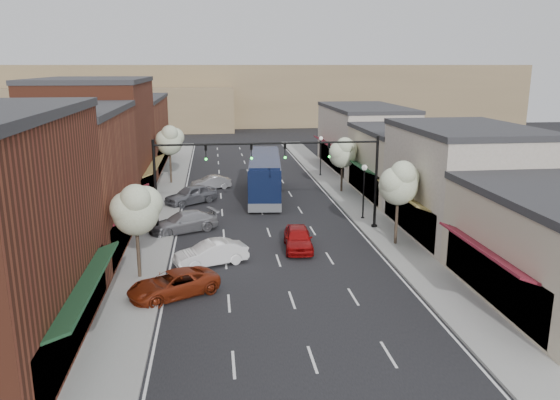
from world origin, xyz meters
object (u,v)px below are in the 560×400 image
object	(u,v)px
tree_right_far	(343,152)
red_hatchback	(298,238)
signal_mast_left	(189,173)
lamp_post_far	(321,149)
tree_right_near	(399,182)
parked_car_c	(184,222)
tree_left_near	(136,208)
coach_bus	(265,176)
lamp_post_near	(364,183)
signal_mast_right	(345,169)
tree_left_far	(170,140)
parked_car_e	(211,182)
parked_car_a	(173,284)
parked_car_d	(191,195)
parked_car_b	(211,253)

from	to	relation	value
tree_right_far	red_hatchback	distance (m)	17.59
signal_mast_left	lamp_post_far	bearing A→B (deg)	56.14
tree_right_near	parked_car_c	bearing A→B (deg)	161.03
tree_left_near	red_hatchback	world-z (taller)	tree_left_near
lamp_post_far	coach_bus	distance (m)	11.35
lamp_post_near	signal_mast_left	bearing A→B (deg)	-169.44
signal_mast_right	lamp_post_near	world-z (taller)	signal_mast_right
tree_left_far	lamp_post_far	bearing A→B (deg)	7.30
tree_right_near	tree_left_near	distance (m)	17.08
tree_left_near	tree_left_far	xyz separation A→B (m)	(-0.00, 26.00, 0.38)
signal_mast_left	tree_right_far	distance (m)	18.39
tree_right_far	tree_left_far	world-z (taller)	tree_left_far
lamp_post_near	lamp_post_far	bearing A→B (deg)	90.00
tree_right_near	parked_car_e	size ratio (longest dim) A/B	1.52
parked_car_a	parked_car_d	distance (m)	20.04
parked_car_d	parked_car_e	world-z (taller)	parked_car_d
lamp_post_far	parked_car_d	size ratio (longest dim) A/B	0.91
coach_bus	parked_car_d	world-z (taller)	coach_bus
signal_mast_right	parked_car_c	distance (m)	12.48
tree_left_far	red_hatchback	size ratio (longest dim) A/B	1.36
tree_left_near	parked_car_b	size ratio (longest dim) A/B	1.27
coach_bus	parked_car_a	xyz separation A→B (m)	(-7.00, -21.83, -1.34)
parked_car_a	tree_left_far	bearing A→B (deg)	156.37
tree_right_far	parked_car_e	bearing A→B (deg)	165.52
lamp_post_near	parked_car_b	world-z (taller)	lamp_post_near
tree_right_near	parked_car_a	size ratio (longest dim) A/B	1.22
tree_right_far	parked_car_e	distance (m)	13.38
tree_right_near	red_hatchback	distance (m)	7.71
lamp_post_near	parked_car_d	xyz separation A→B (m)	(-13.75, 6.84, -2.18)
red_hatchback	parked_car_e	world-z (taller)	red_hatchback
coach_bus	red_hatchback	size ratio (longest dim) A/B	2.86
lamp_post_near	tree_right_near	bearing A→B (deg)	-85.23
signal_mast_left	parked_car_d	size ratio (longest dim) A/B	1.69
signal_mast_right	coach_bus	world-z (taller)	signal_mast_right
tree_left_near	parked_car_d	distance (m)	17.87
signal_mast_right	red_hatchback	bearing A→B (deg)	-135.62
red_hatchback	parked_car_a	size ratio (longest dim) A/B	0.93
signal_mast_left	tree_right_far	xyz separation A→B (m)	(13.97, 11.95, -0.63)
signal_mast_right	parked_car_e	bearing A→B (deg)	122.89
lamp_post_far	parked_car_c	xyz separation A→B (m)	(-14.00, -19.06, -2.26)
lamp_post_near	parked_car_e	world-z (taller)	lamp_post_near
parked_car_a	parked_car_b	xyz separation A→B (m)	(2.00, 4.50, 0.06)
lamp_post_far	parked_car_b	distance (m)	28.91
tree_left_far	parked_car_a	xyz separation A→B (m)	(2.05, -28.65, -3.93)
coach_bus	parked_car_c	bearing A→B (deg)	-118.83
tree_left_far	red_hatchback	distance (m)	24.31
tree_right_far	parked_car_b	bearing A→B (deg)	-124.66
signal_mast_right	lamp_post_far	bearing A→B (deg)	83.78
lamp_post_far	parked_car_a	size ratio (longest dim) A/B	0.91
tree_left_far	lamp_post_far	world-z (taller)	tree_left_far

